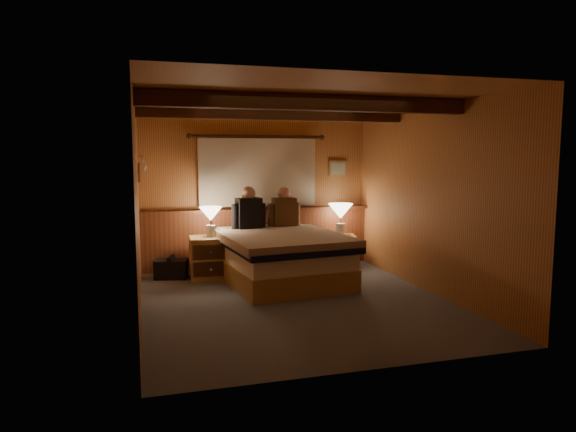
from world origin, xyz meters
name	(u,v)px	position (x,y,z in m)	size (l,w,h in m)	color
floor	(295,301)	(0.00, 0.00, 0.00)	(4.20, 4.20, 0.00)	#4E535D
ceiling	(295,100)	(0.00, 0.00, 2.40)	(4.20, 4.20, 0.00)	#B67944
wall_back	(257,191)	(0.00, 2.10, 1.20)	(3.60, 3.60, 0.00)	#C88647
wall_left	(138,207)	(-1.80, 0.00, 1.20)	(4.20, 4.20, 0.00)	#C88647
wall_right	(429,199)	(1.80, 0.00, 1.20)	(4.20, 4.20, 0.00)	#C88647
wall_front	(371,226)	(0.00, -2.10, 1.20)	(3.60, 3.60, 0.00)	#C88647
wainscot	(258,236)	(0.00, 2.04, 0.49)	(3.60, 0.23, 0.94)	brown
curtain_window	(258,171)	(0.00, 2.03, 1.52)	(2.18, 0.09, 1.11)	#462511
ceiling_beams	(292,109)	(0.00, 0.15, 2.31)	(3.60, 1.65, 0.16)	#462511
coat_rail	(143,162)	(-1.72, 1.58, 1.67)	(0.05, 0.55, 0.24)	white
framed_print	(338,168)	(1.35, 2.08, 1.55)	(0.30, 0.04, 0.25)	#A58752
bed	(281,257)	(0.09, 0.98, 0.36)	(1.75, 2.16, 0.69)	#AB8549
nightstand_left	(209,258)	(-0.85, 1.48, 0.30)	(0.56, 0.51, 0.60)	#AB8549
nightstand_right	(341,250)	(1.30, 1.77, 0.24)	(0.52, 0.48, 0.49)	#AB8549
lamp_left	(211,216)	(-0.81, 1.51, 0.90)	(0.33, 0.33, 0.43)	silver
lamp_right	(341,213)	(1.28, 1.76, 0.85)	(0.39, 0.39, 0.51)	silver
person_left	(249,211)	(-0.23, 1.63, 0.94)	(0.53, 0.28, 0.65)	black
person_right	(284,210)	(0.34, 1.73, 0.93)	(0.52, 0.21, 0.63)	#533821
duffel_bag	(171,269)	(-1.38, 1.61, 0.14)	(0.51, 0.37, 0.33)	black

